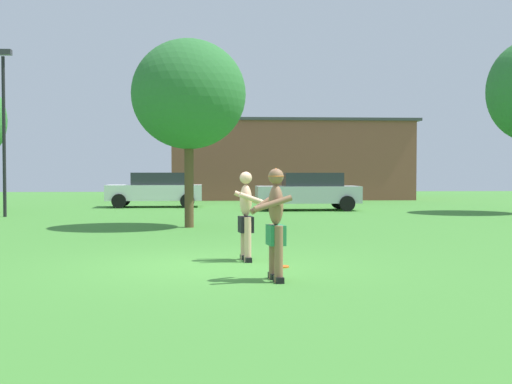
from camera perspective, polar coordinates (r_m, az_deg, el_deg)
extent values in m
plane|color=#428433|center=(11.35, -3.84, -6.55)|extent=(80.00, 80.00, 0.00)
cube|color=black|center=(9.68, 2.02, -7.75)|extent=(0.15, 0.27, 0.09)
cylinder|color=#936647|center=(9.62, 2.02, -5.53)|extent=(0.13, 0.13, 0.85)
cube|color=black|center=(9.99, 1.53, -7.44)|extent=(0.15, 0.27, 0.09)
cylinder|color=#936647|center=(9.94, 1.53, -5.29)|extent=(0.13, 0.13, 0.85)
cube|color=#28844C|center=(9.75, 1.77, -3.83)|extent=(0.29, 0.37, 0.30)
ellipsoid|color=#936647|center=(9.71, 1.77, -1.13)|extent=(0.27, 0.35, 0.61)
cylinder|color=#936647|center=(9.48, 1.52, -1.02)|extent=(0.59, 0.20, 0.25)
cylinder|color=#936647|center=(9.90, 0.90, -0.90)|extent=(0.54, 0.28, 0.38)
sphere|color=#936647|center=(9.70, 1.78, 1.40)|extent=(0.23, 0.23, 0.23)
cone|color=orange|center=(9.70, 1.78, 1.78)|extent=(0.28, 0.28, 0.13)
cube|color=black|center=(12.13, -1.07, -5.79)|extent=(0.15, 0.27, 0.09)
cylinder|color=#E0AD89|center=(12.08, -1.07, -4.07)|extent=(0.13, 0.13, 0.82)
cube|color=black|center=(11.80, -0.74, -6.00)|extent=(0.15, 0.27, 0.09)
cylinder|color=#E0AD89|center=(11.76, -0.74, -4.23)|extent=(0.13, 0.13, 0.82)
cube|color=black|center=(11.90, -0.90, -2.89)|extent=(0.29, 0.37, 0.30)
ellipsoid|color=#E0AD89|center=(11.87, -0.91, -0.75)|extent=(0.27, 0.35, 0.59)
cylinder|color=#E0AD89|center=(12.10, -0.65, -0.56)|extent=(0.56, 0.10, 0.29)
cylinder|color=#E0AD89|center=(11.68, -0.21, -0.65)|extent=(0.57, 0.23, 0.27)
sphere|color=#E0AD89|center=(11.86, -0.91, 1.26)|extent=(0.23, 0.23, 0.23)
cylinder|color=orange|center=(11.18, 2.32, -6.61)|extent=(0.24, 0.24, 0.03)
cube|color=silver|center=(27.21, 4.57, -0.20)|extent=(4.32, 1.85, 0.70)
cube|color=#282D33|center=(27.22, 4.99, 1.12)|extent=(2.43, 1.61, 0.56)
cylinder|color=black|center=(26.14, 1.60, -1.05)|extent=(0.64, 0.23, 0.64)
cylinder|color=black|center=(27.93, 1.24, -0.86)|extent=(0.64, 0.23, 0.64)
cylinder|color=black|center=(26.61, 8.07, -1.02)|extent=(0.64, 0.23, 0.64)
cylinder|color=black|center=(28.37, 7.30, -0.84)|extent=(0.64, 0.23, 0.64)
cube|color=white|center=(29.84, -8.96, -0.04)|extent=(4.35, 1.93, 0.70)
cube|color=#282D33|center=(29.81, -8.59, 1.17)|extent=(2.45, 1.65, 0.56)
cylinder|color=black|center=(29.10, -12.04, -0.79)|extent=(0.65, 0.24, 0.64)
cylinder|color=black|center=(30.89, -11.63, -0.64)|extent=(0.65, 0.24, 0.64)
cylinder|color=black|center=(28.89, -6.10, -0.78)|extent=(0.65, 0.24, 0.64)
cylinder|color=black|center=(30.69, -6.04, -0.62)|extent=(0.65, 0.24, 0.64)
cylinder|color=black|center=(24.92, -21.40, 4.56)|extent=(0.12, 0.12, 5.76)
cube|color=#333338|center=(25.25, -21.49, 11.44)|extent=(0.60, 0.24, 0.20)
cube|color=brown|center=(38.95, 2.95, 2.73)|extent=(13.69, 6.29, 4.46)
cube|color=#3F3F44|center=(39.05, 2.96, 6.12)|extent=(14.24, 6.54, 0.16)
cylinder|color=brown|center=(18.98, -5.94, 1.05)|extent=(0.27, 0.27, 2.78)
ellipsoid|color=#2D7033|center=(19.11, -5.97, 8.60)|extent=(3.33, 3.33, 3.20)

